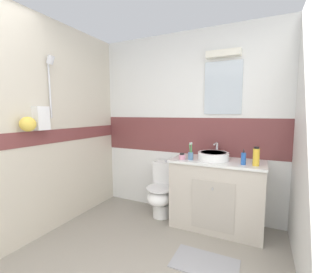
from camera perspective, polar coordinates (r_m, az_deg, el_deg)
The scene contains 12 objects.
ground_plane at distance 2.33m, azimuth -6.90°, elevation -31.60°, with size 3.20×3.48×0.04m, color gray.
wall_back_tiled at distance 2.98m, azimuth 5.35°, elevation 3.33°, with size 3.20×0.20×2.50m.
wall_left_shower_alcove at distance 2.80m, azimuth -31.71°, elevation 2.07°, with size 0.27×3.48×2.50m.
wall_right_plain at distance 1.62m, azimuth 37.72°, elevation -0.76°, with size 0.10×3.48×2.50m, color white.
vanity_cabinet at distance 2.75m, azimuth 13.05°, elevation -14.85°, with size 1.10×0.51×0.85m.
sink_basin at distance 2.62m, azimuth 12.17°, elevation -5.07°, with size 0.37×0.42×0.19m.
toilet at distance 2.99m, azimuth -1.51°, elevation -14.49°, with size 0.37×0.50×0.75m.
toothbrush_cup at distance 2.58m, azimuth 6.14°, elevation -5.04°, with size 0.07×0.07×0.21m.
soap_dispenser at distance 2.46m, azimuth 19.73°, elevation -5.63°, with size 0.05×0.05×0.17m.
mouthwash_bottle at distance 2.46m, azimuth 22.74°, elevation -5.07°, with size 0.07×0.07×0.21m.
hair_gel_jar at distance 2.60m, azimuth 3.83°, elevation -5.41°, with size 0.08×0.08×0.08m.
bath_mat at distance 2.34m, azimuth 9.92°, elevation -30.73°, with size 0.62×0.36×0.01m, color #99999E.
Camera 1 is at (0.96, -0.37, 1.41)m, focal length 22.53 mm.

